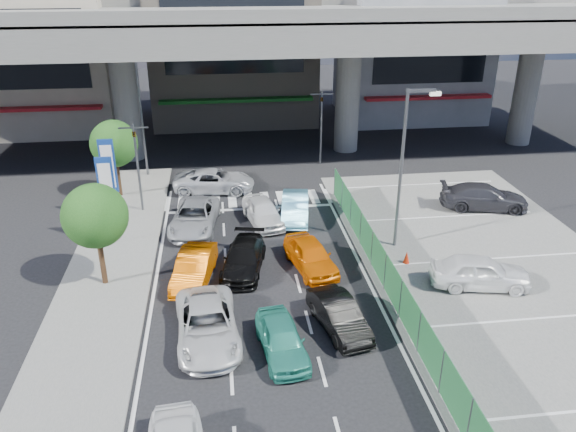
{
  "coord_description": "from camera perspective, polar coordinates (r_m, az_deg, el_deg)",
  "views": [
    {
      "loc": [
        -1.59,
        -18.52,
        13.3
      ],
      "look_at": [
        1.62,
        6.78,
        1.64
      ],
      "focal_mm": 35.0,
      "sensor_mm": 36.0,
      "label": 1
    }
  ],
  "objects": [
    {
      "name": "parking_lot",
      "position": [
        27.49,
        21.25,
        -6.15
      ],
      "size": [
        12.0,
        28.0,
        0.06
      ],
      "primitive_type": "cube",
      "color": "#5C5C5A",
      "rests_on": "ground"
    },
    {
      "name": "taxi_orange_right",
      "position": [
        26.37,
        2.32,
        -4.02
      ],
      "size": [
        2.45,
        4.3,
        1.38
      ],
      "primitive_type": "imported",
      "rotation": [
        0.0,
        0.0,
        0.21
      ],
      "color": "#DB6003",
      "rests_on": "ground"
    },
    {
      "name": "traffic_light_left",
      "position": [
        32.25,
        -15.24,
        6.83
      ],
      "size": [
        1.6,
        1.24,
        5.2
      ],
      "color": "#595B60",
      "rests_on": "ground"
    },
    {
      "name": "sedan_black_mid",
      "position": [
        26.3,
        -4.52,
        -4.32
      ],
      "size": [
        2.6,
        4.57,
        1.25
      ],
      "primitive_type": "imported",
      "rotation": [
        0.0,
        0.0,
        -0.21
      ],
      "color": "black",
      "rests_on": "ground"
    },
    {
      "name": "taxi_teal_mid",
      "position": [
        21.05,
        -0.64,
        -12.4
      ],
      "size": [
        1.95,
        3.9,
        1.28
      ],
      "primitive_type": "imported",
      "rotation": [
        0.0,
        0.0,
        0.12
      ],
      "color": "teal",
      "rests_on": "ground"
    },
    {
      "name": "expressway",
      "position": [
        40.8,
        -5.21,
        18.1
      ],
      "size": [
        64.0,
        14.0,
        10.75
      ],
      "color": "#62625E",
      "rests_on": "ground"
    },
    {
      "name": "traffic_cone",
      "position": [
        27.43,
        11.95,
        -4.12
      ],
      "size": [
        0.36,
        0.36,
        0.62
      ],
      "primitive_type": "cone",
      "rotation": [
        0.0,
        0.0,
        0.13
      ],
      "color": "red",
      "rests_on": "parking_lot"
    },
    {
      "name": "parked_sedan_dgrey",
      "position": [
        34.51,
        19.3,
        1.86
      ],
      "size": [
        5.29,
        3.08,
        1.44
      ],
      "primitive_type": "imported",
      "rotation": [
        0.0,
        0.0,
        1.34
      ],
      "color": "#2F2E33",
      "rests_on": "parking_lot"
    },
    {
      "name": "street_lamp_left",
      "position": [
        37.8,
        -14.5,
        10.77
      ],
      "size": [
        1.65,
        0.22,
        8.0
      ],
      "color": "#595B60",
      "rests_on": "ground"
    },
    {
      "name": "sidewalk_left",
      "position": [
        26.68,
        -18.03,
        -6.53
      ],
      "size": [
        4.0,
        30.0,
        0.12
      ],
      "primitive_type": "cube",
      "color": "#5C5C5A",
      "rests_on": "ground"
    },
    {
      "name": "sedan_white_front_mid",
      "position": [
        30.88,
        -2.57,
        0.45
      ],
      "size": [
        2.41,
        4.3,
        1.38
      ],
      "primitive_type": "imported",
      "rotation": [
        0.0,
        0.0,
        0.2
      ],
      "color": "silver",
      "rests_on": "ground"
    },
    {
      "name": "hatch_black_mid_right",
      "position": [
        22.39,
        5.18,
        -10.01
      ],
      "size": [
        2.13,
        4.0,
        1.25
      ],
      "primitive_type": "imported",
      "rotation": [
        0.0,
        0.0,
        0.22
      ],
      "color": "black",
      "rests_on": "ground"
    },
    {
      "name": "wagon_silver_front_left",
      "position": [
        30.62,
        -9.49,
        -0.1
      ],
      "size": [
        2.92,
        5.22,
        1.38
      ],
      "primitive_type": "imported",
      "rotation": [
        0.0,
        0.0,
        -0.13
      ],
      "color": "#999BA0",
      "rests_on": "ground"
    },
    {
      "name": "tree_near",
      "position": [
        25.19,
        -19.0,
        -0.02
      ],
      "size": [
        2.8,
        2.8,
        4.8
      ],
      "color": "#382314",
      "rests_on": "ground"
    },
    {
      "name": "building_west",
      "position": [
        52.94,
        -23.84,
        15.2
      ],
      "size": [
        12.0,
        10.9,
        13.0
      ],
      "color": "#9F9580",
      "rests_on": "ground"
    },
    {
      "name": "fence_run",
      "position": [
        24.13,
        10.52,
        -6.81
      ],
      "size": [
        0.16,
        22.0,
        1.8
      ],
      "primitive_type": null,
      "color": "#1F5C30",
      "rests_on": "ground"
    },
    {
      "name": "traffic_light_right",
      "position": [
        39.31,
        3.43,
        10.75
      ],
      "size": [
        1.6,
        1.24,
        5.2
      ],
      "color": "#595B60",
      "rests_on": "ground"
    },
    {
      "name": "building_center",
      "position": [
        51.84,
        -5.71,
        18.03
      ],
      "size": [
        14.0,
        10.9,
        15.0
      ],
      "color": "gray",
      "rests_on": "ground"
    },
    {
      "name": "signboard_far",
      "position": [
        31.81,
        -17.77,
        4.6
      ],
      "size": [
        0.8,
        0.14,
        4.7
      ],
      "color": "#595B60",
      "rests_on": "ground"
    },
    {
      "name": "tree_far",
      "position": [
        35.03,
        -17.26,
        7.02
      ],
      "size": [
        2.8,
        2.8,
        4.8
      ],
      "color": "#382314",
      "rests_on": "ground"
    },
    {
      "name": "kei_truck_front_right",
      "position": [
        31.4,
        0.73,
        0.89
      ],
      "size": [
        2.09,
        4.36,
        1.38
      ],
      "primitive_type": "imported",
      "rotation": [
        0.0,
        0.0,
        -0.15
      ],
      "color": "#6BC3E8",
      "rests_on": "ground"
    },
    {
      "name": "taxi_orange_left",
      "position": [
        25.71,
        -9.51,
        -5.2
      ],
      "size": [
        2.16,
        4.32,
        1.36
      ],
      "primitive_type": "imported",
      "rotation": [
        0.0,
        0.0,
        -0.18
      ],
      "color": "#CF5802",
      "rests_on": "ground"
    },
    {
      "name": "crossing_wagon_silver",
      "position": [
        35.51,
        -7.51,
        3.57
      ],
      "size": [
        5.22,
        2.78,
        1.39
      ],
      "primitive_type": "imported",
      "rotation": [
        0.0,
        0.0,
        1.48
      ],
      "color": "#BABCC2",
      "rests_on": "ground"
    },
    {
      "name": "street_lamp_right",
      "position": [
        27.4,
        11.87,
        5.9
      ],
      "size": [
        1.65,
        0.22,
        8.0
      ],
      "color": "#595B60",
      "rests_on": "ground"
    },
    {
      "name": "building_east",
      "position": [
        53.96,
        12.37,
        16.25
      ],
      "size": [
        12.0,
        10.9,
        12.0
      ],
      "color": "slate",
      "rests_on": "ground"
    },
    {
      "name": "parked_sedan_white",
      "position": [
        26.22,
        18.94,
        -5.37
      ],
      "size": [
        4.59,
        2.57,
        1.48
      ],
      "primitive_type": "imported",
      "rotation": [
        0.0,
        0.0,
        1.37
      ],
      "color": "white",
      "rests_on": "parking_lot"
    },
    {
      "name": "ground",
      "position": [
        22.85,
        -1.93,
        -11.03
      ],
      "size": [
        120.0,
        120.0,
        0.0
      ],
      "primitive_type": "plane",
      "color": "black",
      "rests_on": "ground"
    },
    {
      "name": "sedan_white_mid_left",
      "position": [
        21.9,
        -8.21,
        -10.87
      ],
      "size": [
        2.63,
        5.11,
        1.38
      ],
      "primitive_type": "imported",
      "rotation": [
        0.0,
        0.0,
        0.07
      ],
      "color": "silver",
      "rests_on": "ground"
    },
    {
      "name": "signboard_near",
      "position": [
        28.97,
        -17.92,
        2.64
      ],
      "size": [
        0.8,
        0.14,
        4.7
      ],
      "color": "#595B60",
      "rests_on": "ground"
    }
  ]
}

